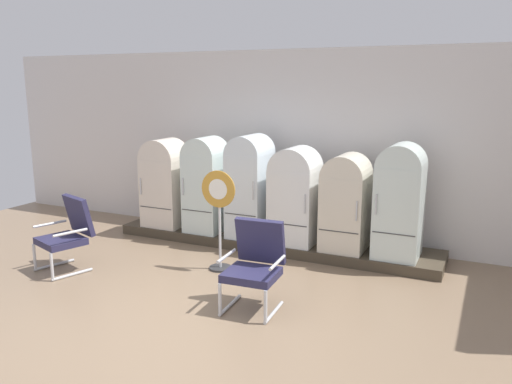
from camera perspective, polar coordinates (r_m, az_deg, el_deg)
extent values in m
cube|color=#826A52|center=(5.84, -10.47, -14.49)|extent=(12.00, 10.00, 0.05)
cube|color=silver|center=(8.53, 3.60, 5.15)|extent=(11.76, 0.12, 3.10)
cube|color=#47443F|center=(8.47, 3.70, 13.24)|extent=(11.76, 0.07, 0.06)
cube|color=#43392B|center=(8.26, 1.82, -5.51)|extent=(5.25, 0.95, 0.16)
cube|color=silver|center=(8.90, -10.05, -0.04)|extent=(0.68, 0.59, 1.16)
cylinder|color=silver|center=(8.80, -10.18, 3.64)|extent=(0.68, 0.57, 0.68)
cube|color=#383838|center=(8.71, -11.12, -1.75)|extent=(0.62, 0.01, 0.01)
cylinder|color=silver|center=(8.80, -12.71, 0.63)|extent=(0.02, 0.02, 0.28)
cube|color=silver|center=(8.47, -5.56, -0.16)|extent=(0.60, 0.61, 1.26)
cylinder|color=silver|center=(8.36, -5.65, 4.07)|extent=(0.60, 0.59, 0.60)
cube|color=#383838|center=(8.26, -6.62, -2.11)|extent=(0.55, 0.01, 0.01)
cylinder|color=silver|center=(8.30, -8.13, 0.59)|extent=(0.02, 0.02, 0.28)
cube|color=white|center=(8.14, -0.67, -0.35)|extent=(0.58, 0.70, 1.33)
cylinder|color=white|center=(8.02, -0.69, 4.31)|extent=(0.58, 0.68, 0.58)
cube|color=#383838|center=(7.88, -1.79, -2.55)|extent=(0.53, 0.01, 0.01)
cylinder|color=silver|center=(7.68, -0.32, 0.14)|extent=(0.02, 0.02, 0.28)
cube|color=white|center=(7.84, 4.35, -1.60)|extent=(0.68, 0.65, 1.14)
cylinder|color=white|center=(7.72, 4.42, 2.51)|extent=(0.68, 0.64, 0.68)
cube|color=#383838|center=(7.59, 3.44, -3.63)|extent=(0.62, 0.01, 0.01)
cylinder|color=silver|center=(7.40, 5.44, -1.34)|extent=(0.02, 0.02, 0.28)
cube|color=beige|center=(7.62, 9.90, -2.28)|extent=(0.62, 0.67, 1.10)
cylinder|color=beige|center=(7.50, 10.05, 1.79)|extent=(0.62, 0.66, 0.62)
cube|color=#383838|center=(7.35, 9.13, -4.38)|extent=(0.57, 0.01, 0.01)
cylinder|color=silver|center=(7.19, 11.12, -2.09)|extent=(0.02, 0.02, 0.28)
cube|color=silver|center=(7.44, 15.60, -2.13)|extent=(0.62, 0.67, 1.30)
cylinder|color=silver|center=(7.31, 15.88, 2.80)|extent=(0.62, 0.65, 0.62)
cube|color=#383838|center=(7.17, 15.03, -4.54)|extent=(0.57, 0.01, 0.01)
cylinder|color=silver|center=(7.11, 13.21, -1.35)|extent=(0.02, 0.02, 0.28)
cylinder|color=silver|center=(7.94, -21.49, -7.54)|extent=(0.23, 0.56, 0.04)
cylinder|color=silver|center=(7.79, -23.40, -6.64)|extent=(0.05, 0.05, 0.37)
cylinder|color=silver|center=(7.47, -19.74, -8.63)|extent=(0.23, 0.56, 0.04)
cylinder|color=silver|center=(7.31, -21.75, -7.70)|extent=(0.05, 0.05, 0.37)
cube|color=#292749|center=(7.58, -20.87, -5.11)|extent=(0.72, 0.69, 0.09)
cube|color=#292749|center=(7.61, -19.12, -2.43)|extent=(0.61, 0.36, 0.55)
cylinder|color=silver|center=(7.81, -21.94, -3.30)|extent=(0.19, 0.46, 0.04)
cylinder|color=silver|center=(7.26, -19.94, -4.26)|extent=(0.19, 0.46, 0.04)
cylinder|color=silver|center=(6.15, -2.91, -12.43)|extent=(0.08, 0.58, 0.04)
cylinder|color=silver|center=(5.85, -4.04, -11.78)|extent=(0.04, 0.04, 0.37)
cylinder|color=silver|center=(5.97, 1.98, -13.23)|extent=(0.08, 0.58, 0.04)
cylinder|color=silver|center=(5.66, 1.07, -12.62)|extent=(0.04, 0.04, 0.37)
cube|color=#292749|center=(5.89, -0.51, -9.17)|extent=(0.62, 0.56, 0.09)
cube|color=#292749|center=(6.03, 0.50, -5.45)|extent=(0.59, 0.22, 0.55)
cylinder|color=silver|center=(5.94, -3.31, -7.10)|extent=(0.07, 0.47, 0.04)
cylinder|color=silver|center=(5.72, 2.39, -7.84)|extent=(0.07, 0.47, 0.04)
cylinder|color=#2D2D30|center=(7.31, -3.97, -8.41)|extent=(0.32, 0.32, 0.03)
cylinder|color=silver|center=(7.13, -4.04, -4.06)|extent=(0.04, 0.04, 1.12)
cylinder|color=#C0862D|center=(6.98, -4.22, 0.32)|extent=(0.51, 0.02, 0.51)
cylinder|color=white|center=(6.97, -4.27, 0.31)|extent=(0.28, 0.00, 0.28)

